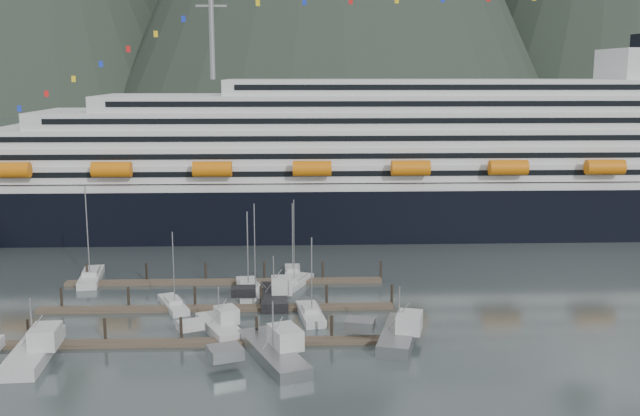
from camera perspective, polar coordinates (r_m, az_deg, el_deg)
The scene contains 17 objects.
ground at distance 99.89m, azimuth -5.18°, elevation -8.24°, with size 1600.00×1600.00×0.00m, color #434F4F.
cruise_ship at distance 152.82m, azimuth 7.14°, elevation 2.84°, with size 210.00×30.40×50.30m.
dock_near at distance 90.85m, azimuth -8.66°, elevation -10.04°, with size 48.18×2.28×3.20m.
dock_mid at distance 103.07m, azimuth -7.85°, elevation -7.53°, with size 48.18×2.28×3.20m.
dock_far at distance 115.46m, azimuth -7.23°, elevation -5.56°, with size 48.18×2.28×3.20m.
sailboat_b at distance 104.90m, azimuth -11.11°, elevation -7.26°, with size 5.54×9.01×11.15m.
sailboat_c at distance 110.23m, azimuth -5.51°, elevation -6.22°, with size 4.24×11.04×12.79m.
sailboat_d at distance 109.59m, azimuth -5.07°, elevation -6.33°, with size 5.32×10.56×13.90m.
sailboat_e at distance 121.25m, azimuth -17.05°, elevation -5.10°, with size 4.42×11.53×15.50m.
sailboat_f at distance 118.77m, azimuth -2.10°, elevation -4.98°, with size 2.49×8.30×12.16m.
sailboat_g at distance 113.40m, azimuth -1.81°, elevation -5.72°, with size 5.51×9.08×13.62m.
sailboat_h at distance 99.00m, azimuth -0.72°, elevation -8.12°, with size 3.89×9.47×11.43m.
trawler_a at distance 91.50m, azimuth -21.09°, elevation -10.05°, with size 10.22×14.15×7.69m.
trawler_b at distance 94.50m, azimuth -7.75°, elevation -8.86°, with size 8.62×10.19×6.29m.
trawler_c at distance 85.30m, azimuth -3.69°, elevation -10.87°, with size 11.78×14.96×7.46m.
trawler_d at distance 91.29m, azimuth 5.92°, elevation -9.45°, with size 10.02×12.96×7.41m.
trawler_e at distance 105.66m, azimuth -3.61°, elevation -6.66°, with size 8.58×11.26×7.23m.
Camera 1 is at (5.30, -94.57, 31.74)m, focal length 42.00 mm.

